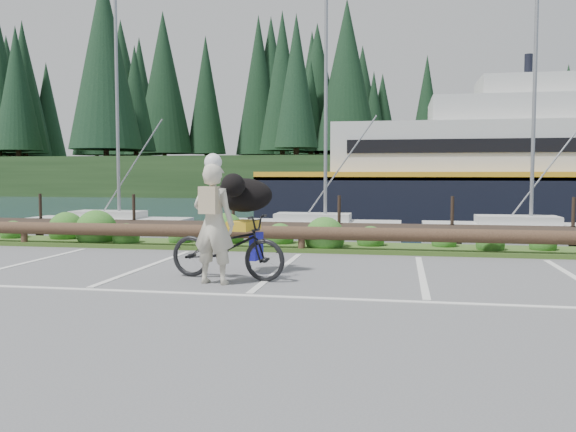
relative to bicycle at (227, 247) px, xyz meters
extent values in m
plane|color=#57585A|center=(0.69, -0.94, -0.55)|extent=(72.00, 72.00, 0.00)
plane|color=#172938|center=(0.69, 47.06, -1.75)|extent=(160.00, 160.00, 0.00)
cube|color=#3D5B21|center=(0.69, 4.36, -0.50)|extent=(34.00, 1.60, 0.10)
imported|color=black|center=(0.00, 0.00, 0.00)|extent=(2.21, 1.09, 1.11)
imported|color=beige|center=(-0.09, -0.48, 0.43)|extent=(0.79, 0.59, 1.97)
ellipsoid|color=black|center=(0.12, 0.67, 0.86)|extent=(0.69, 1.13, 0.61)
camera|label=1|loc=(2.91, -9.96, 1.25)|focal=38.00mm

